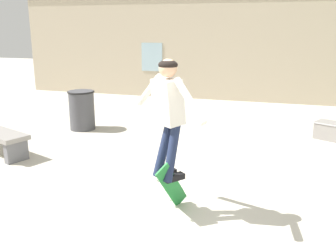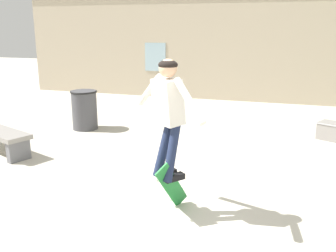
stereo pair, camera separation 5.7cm
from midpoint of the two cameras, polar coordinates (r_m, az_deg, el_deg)
name	(u,v)px [view 2 (the right image)]	position (r m, az deg, el deg)	size (l,w,h in m)	color
ground_plane	(149,229)	(4.44, -2.48, -15.38)	(40.00, 40.00, 0.00)	beige
building_backdrop	(243,40)	(11.88, 11.44, 12.69)	(15.27, 0.52, 4.48)	#B7A88E
trash_bin	(84,109)	(8.59, -12.42, 2.54)	(0.60, 0.60, 0.87)	#47474C
skater	(168,109)	(4.30, 0.39, 2.63)	(1.09, 0.89, 1.43)	silver
skateboard_flipping	(172,186)	(4.63, 0.95, -9.15)	(0.26, 0.70, 0.78)	#237F38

